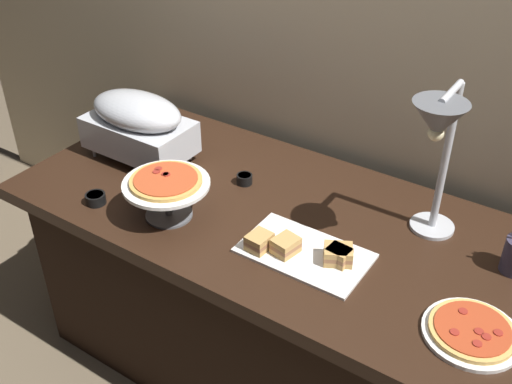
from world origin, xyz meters
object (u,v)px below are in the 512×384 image
object	(u,v)px
pizza_plate_front	(472,332)
sauce_cup_near	(96,198)
chafing_dish	(138,123)
pizza_plate_center	(166,186)
sandwich_platter	(305,251)
heat_lamp	(439,134)
sauce_cup_far	(244,179)

from	to	relation	value
pizza_plate_front	sauce_cup_near	distance (m)	1.25
pizza_plate_front	chafing_dish	bearing A→B (deg)	171.55
sauce_cup_near	chafing_dish	bearing A→B (deg)	103.80
pizza_plate_center	sandwich_platter	world-z (taller)	pizza_plate_center
chafing_dish	heat_lamp	bearing A→B (deg)	3.52
chafing_dish	sauce_cup_near	bearing A→B (deg)	-76.20
pizza_plate_front	pizza_plate_center	distance (m)	0.99
pizza_plate_front	pizza_plate_center	xyz separation A→B (m)	(-0.99, -0.03, 0.10)
heat_lamp	pizza_plate_front	size ratio (longest dim) A/B	2.02
heat_lamp	pizza_plate_front	distance (m)	0.52
pizza_plate_front	sandwich_platter	bearing A→B (deg)	176.13
pizza_plate_front	sandwich_platter	size ratio (longest dim) A/B	0.66
chafing_dish	sandwich_platter	xyz separation A→B (m)	(0.80, -0.16, -0.13)
sauce_cup_far	sandwich_platter	bearing A→B (deg)	-31.36
pizza_plate_front	sauce_cup_far	size ratio (longest dim) A/B	4.48
sauce_cup_far	sauce_cup_near	bearing A→B (deg)	-132.41
sandwich_platter	heat_lamp	bearing A→B (deg)	40.43
pizza_plate_front	sauce_cup_far	distance (m)	0.93
sauce_cup_near	pizza_plate_front	bearing A→B (deg)	5.25
sauce_cup_near	sandwich_platter	bearing A→B (deg)	11.57
sandwich_platter	sauce_cup_far	size ratio (longest dim) A/B	6.80
chafing_dish	sauce_cup_near	size ratio (longest dim) A/B	5.82
heat_lamp	sandwich_platter	bearing A→B (deg)	-139.57
pizza_plate_front	sauce_cup_near	world-z (taller)	sauce_cup_near
chafing_dish	sauce_cup_near	world-z (taller)	chafing_dish
chafing_dish	heat_lamp	size ratio (longest dim) A/B	0.78
heat_lamp	sandwich_platter	distance (m)	0.51
pizza_plate_center	sauce_cup_far	distance (m)	0.33
sauce_cup_far	chafing_dish	bearing A→B (deg)	-170.53
pizza_plate_center	sandwich_platter	distance (m)	0.49
sandwich_platter	sauce_cup_near	world-z (taller)	sandwich_platter
chafing_dish	heat_lamp	world-z (taller)	heat_lamp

